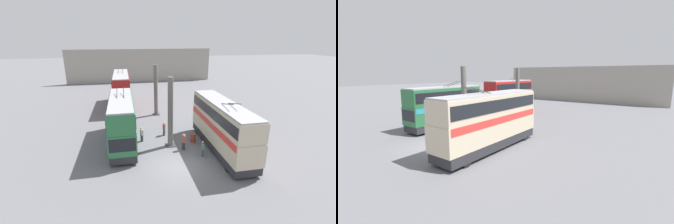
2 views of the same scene
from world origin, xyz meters
TOP-DOWN VIEW (x-y plane):
  - ground_plane at (0.00, 0.00)m, footprint 240.00×240.00m
  - depot_back_wall at (40.98, 0.00)m, footprint 0.50×36.00m
  - support_column_near at (4.27, 0.00)m, footprint 0.98×0.98m
  - support_column_far at (14.52, 0.00)m, footprint 0.98×0.98m
  - bus_left_near at (2.54, -4.86)m, footprint 11.12×2.54m
  - bus_right_near at (5.79, 4.86)m, footprint 9.89×2.54m
  - bus_right_mid at (19.68, 4.86)m, footprint 10.89×2.54m
  - person_aisle_foreground at (3.10, -1.12)m, footprint 0.28×0.44m
  - person_by_left_row at (1.49, -2.57)m, footprint 0.48×0.38m
  - person_by_right_row at (5.87, 2.85)m, footprint 0.48×0.37m
  - person_aisle_midway at (6.99, 0.17)m, footprint 0.48×0.41m
  - oil_drum at (4.70, -2.60)m, footprint 0.60×0.60m

SIDE VIEW (x-z plane):
  - ground_plane at x=0.00m, z-range 0.00..0.00m
  - oil_drum at x=4.70m, z-range 0.00..0.90m
  - person_by_left_row at x=1.49m, z-range 0.04..1.63m
  - person_aisle_midway at x=6.99m, z-range 0.04..1.65m
  - person_by_right_row at x=5.87m, z-range 0.04..1.70m
  - person_aisle_foreground at x=3.10m, z-range 0.05..1.81m
  - bus_left_near at x=2.54m, z-range 0.03..5.56m
  - bus_right_near at x=5.79m, z-range 0.02..5.63m
  - bus_right_mid at x=19.68m, z-range 0.05..6.08m
  - support_column_near at x=4.27m, z-range -0.12..7.14m
  - support_column_far at x=14.52m, z-range -0.12..7.14m
  - depot_back_wall at x=40.98m, z-range 0.00..8.18m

